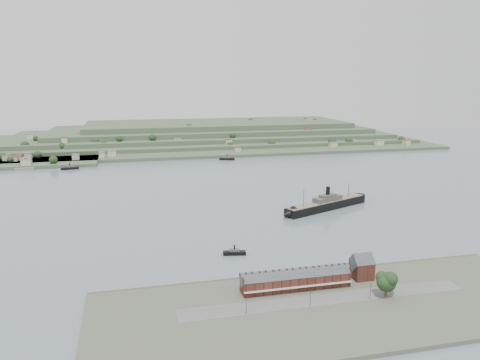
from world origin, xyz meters
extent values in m
plane|color=slate|center=(0.00, 0.00, 0.00)|extent=(1400.00, 1400.00, 0.00)
cube|color=#4C5142|center=(0.00, -188.00, 1.00)|extent=(220.00, 80.00, 2.00)
cube|color=gray|center=(0.00, -149.00, 1.30)|extent=(220.00, 2.00, 2.60)
cube|color=#595959|center=(0.00, -182.00, 2.05)|extent=(140.00, 12.00, 0.10)
cube|color=#411D17|center=(-10.00, -168.00, 5.50)|extent=(55.00, 8.00, 7.00)
cube|color=#373B3F|center=(-10.00, -168.00, 9.00)|extent=(55.60, 8.15, 8.15)
cube|color=beige|center=(-10.00, -172.80, 5.00)|extent=(55.00, 1.60, 0.25)
cube|color=#411D17|center=(-37.50, -168.00, 10.00)|extent=(0.50, 8.40, 3.00)
cube|color=#411D17|center=(17.50, -168.00, 10.00)|extent=(0.50, 8.40, 3.00)
cube|color=#31201B|center=(-32.00, -168.00, 11.40)|extent=(0.90, 1.40, 3.20)
cube|color=#31201B|center=(-26.50, -168.00, 11.40)|extent=(0.90, 1.40, 3.20)
cube|color=#31201B|center=(-12.75, -168.00, 11.40)|extent=(0.90, 1.40, 3.20)
cube|color=#31201B|center=(-7.25, -168.00, 11.40)|extent=(0.90, 1.40, 3.20)
cube|color=#31201B|center=(6.50, -168.00, 11.40)|extent=(0.90, 1.40, 3.20)
cube|color=#31201B|center=(12.00, -168.00, 11.40)|extent=(0.90, 1.40, 3.20)
cube|color=#411D17|center=(27.50, -164.00, 6.50)|extent=(10.00, 10.00, 9.00)
cube|color=#373B3F|center=(27.50, -164.00, 11.00)|extent=(10.40, 10.18, 10.18)
cube|color=#3A5237|center=(0.00, 360.00, 2.00)|extent=(760.00, 260.00, 4.00)
cube|color=#3A5237|center=(20.00, 385.00, 6.50)|extent=(680.00, 220.00, 5.00)
cube|color=#3A5237|center=(35.00, 400.00, 12.00)|extent=(600.00, 200.00, 6.00)
cube|color=#3A5237|center=(50.00, 415.00, 18.50)|extent=(520.00, 180.00, 7.00)
cube|color=#3A5237|center=(65.00, 430.00, 26.00)|extent=(440.00, 160.00, 8.00)
cube|color=#3A5237|center=(-200.00, 250.00, 2.00)|extent=(150.00, 90.00, 4.00)
cube|color=gray|center=(-205.00, 208.00, 1.40)|extent=(22.00, 14.00, 2.80)
cube|color=black|center=(65.76, -31.73, 3.16)|extent=(78.94, 42.29, 6.33)
cone|color=black|center=(28.45, -47.90, 3.16)|extent=(14.26, 14.26, 10.84)
cylinder|color=black|center=(103.08, -15.56, 3.16)|extent=(10.84, 10.84, 6.33)
cube|color=#7C6A52|center=(65.76, -31.73, 6.60)|extent=(76.92, 40.74, 0.54)
cube|color=#474442|center=(67.42, -31.01, 8.59)|extent=(28.11, 18.24, 3.61)
cube|color=#474442|center=(67.42, -31.01, 11.03)|extent=(15.78, 11.55, 2.26)
cylinder|color=black|center=(67.42, -31.01, 14.46)|extent=(3.25, 3.25, 8.13)
cylinder|color=#453420|center=(42.55, -41.79, 12.65)|extent=(0.45, 0.45, 14.46)
cylinder|color=#453420|center=(90.64, -20.95, 11.75)|extent=(0.45, 0.45, 12.65)
cube|color=black|center=(-28.19, -111.68, 1.10)|extent=(14.19, 6.21, 2.20)
cube|color=#474442|center=(-28.19, -111.68, 2.75)|extent=(6.63, 4.05, 1.65)
cylinder|color=black|center=(-28.19, -111.68, 4.58)|extent=(0.92, 0.92, 3.21)
cube|color=black|center=(-154.40, 196.13, 1.33)|extent=(20.50, 8.00, 2.66)
cube|color=#474442|center=(-154.40, 196.13, 3.33)|extent=(9.47, 5.53, 2.00)
cylinder|color=black|center=(-154.40, 196.13, 5.54)|extent=(1.11, 1.11, 3.88)
cube|color=black|center=(36.83, 216.53, 1.32)|extent=(20.48, 11.48, 2.64)
cube|color=#474442|center=(36.83, 216.53, 3.29)|extent=(9.83, 6.99, 1.98)
cylinder|color=black|center=(36.83, 216.53, 5.49)|extent=(1.10, 1.10, 3.84)
cylinder|color=#453420|center=(28.64, -185.92, 4.55)|extent=(1.23, 1.23, 5.11)
sphere|color=black|center=(28.64, -185.92, 9.15)|extent=(9.20, 9.20, 9.20)
sphere|color=black|center=(31.20, -184.90, 10.17)|extent=(7.15, 7.15, 7.15)
sphere|color=black|center=(26.60, -187.45, 9.66)|extent=(6.54, 6.54, 6.54)
sphere|color=black|center=(29.15, -188.17, 11.71)|extent=(6.13, 6.13, 6.13)
camera|label=1|loc=(-86.79, -369.58, 103.43)|focal=35.00mm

